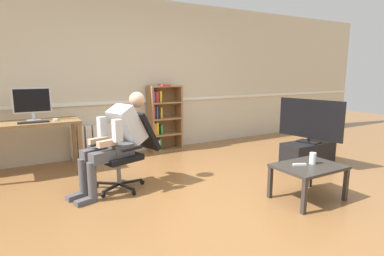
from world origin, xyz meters
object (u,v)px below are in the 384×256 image
bookshelf (162,118)px  drinking_glass (313,158)px  computer_desk (32,129)px  person_seated (116,139)px  keyboard (34,122)px  coffee_table (308,170)px  imac_monitor (32,102)px  tv_screen (310,120)px  radiator (100,141)px  tv_stand (308,154)px  spare_remote (300,164)px  computer_mouse (55,120)px  office_chair (129,146)px

bookshelf → drinking_glass: bookshelf is taller
computer_desk → person_seated: 1.48m
keyboard → coffee_table: (2.62, -2.44, -0.41)m
computer_desk → imac_monitor: 0.39m
bookshelf → drinking_glass: size_ratio=9.30×
computer_desk → bookshelf: 2.17m
computer_desk → person_seated: (0.86, -1.20, 0.00)m
keyboard → tv_screen: 4.02m
radiator → coffee_table: size_ratio=1.26×
radiator → tv_screen: tv_screen is taller
keyboard → tv_stand: keyboard is taller
radiator → spare_remote: bearing=-62.2°
radiator → spare_remote: radiator is taller
computer_mouse → coffee_table: (2.35, -2.46, -0.42)m
person_seated → bookshelf: bearing=121.5°
bookshelf → spare_remote: bearing=-81.7°
tv_stand → keyboard: bearing=157.5°
office_chair → tv_stand: (2.71, -0.53, -0.34)m
keyboard → computer_mouse: computer_mouse is taller
keyboard → person_seated: (0.83, -1.06, -0.12)m
coffee_table → drinking_glass: size_ratio=5.66×
spare_remote → person_seated: bearing=77.1°
keyboard → tv_stand: size_ratio=0.45×
person_seated → tv_stand: person_seated is taller
imac_monitor → keyboard: bearing=-94.1°
computer_desk → drinking_glass: 3.75m
computer_mouse → person_seated: person_seated is taller
computer_mouse → tv_screen: 3.77m
computer_mouse → tv_screen: tv_screen is taller
person_seated → tv_stand: 2.96m
bookshelf → tv_screen: (1.59, -1.97, 0.12)m
computer_desk → radiator: (1.02, 0.39, -0.36)m
radiator → office_chair: (0.01, -1.54, 0.23)m
office_chair → coffee_table: office_chair is taller
bookshelf → tv_screen: 2.53m
office_chair → person_seated: person_seated is taller
keyboard → person_seated: person_seated is taller
computer_desk → keyboard: keyboard is taller
tv_screen → keyboard: bearing=56.1°
computer_mouse → bookshelf: (1.84, 0.41, -0.17)m
imac_monitor → tv_screen: 4.10m
tv_stand → coffee_table: bearing=-140.3°
drinking_glass → keyboard: bearing=138.1°
radiator → coffee_table: (1.63, -2.97, 0.07)m
computer_desk → drinking_glass: computer_desk is taller
imac_monitor → tv_stand: 4.18m
bookshelf → coffee_table: size_ratio=1.64×
imac_monitor → office_chair: size_ratio=0.52×
tv_stand → office_chair: bearing=168.9°
radiator → drinking_glass: bearing=-60.0°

